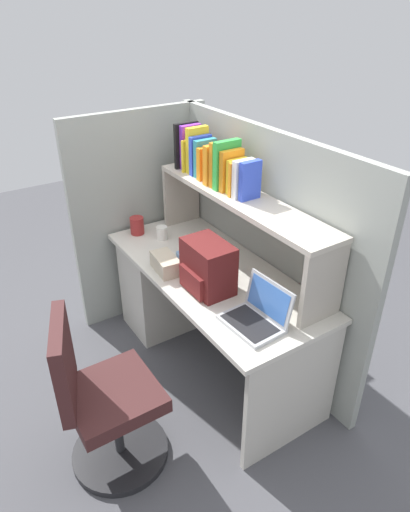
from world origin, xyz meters
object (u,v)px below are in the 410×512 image
at_px(paper_cup, 162,233).
at_px(computer_mouse, 185,254).
at_px(laptop, 258,315).
at_px(snack_canister, 137,226).
at_px(office_chair, 103,405).
at_px(backpack, 207,267).
at_px(tissue_box, 166,264).

bearing_deg(paper_cup, computer_mouse, 1.36).
bearing_deg(laptop, paper_cup, 178.46).
height_order(laptop, snack_canister, laptop).
height_order(laptop, office_chair, laptop).
relative_size(backpack, office_chair, 0.32).
distance_m(laptop, backpack, 0.42).
xyz_separation_m(backpack, snack_canister, (-0.85, -0.03, -0.08)).
bearing_deg(paper_cup, tissue_box, -25.22).
bearing_deg(backpack, computer_mouse, 168.12).
height_order(tissue_box, office_chair, office_chair).
xyz_separation_m(backpack, computer_mouse, (-0.38, 0.08, -0.13)).
distance_m(backpack, snack_canister, 0.85).
bearing_deg(office_chair, laptop, -86.17).
distance_m(paper_cup, tissue_box, 0.42).
xyz_separation_m(paper_cup, tissue_box, (0.38, -0.18, 0.00)).
height_order(snack_canister, office_chair, office_chair).
bearing_deg(backpack, laptop, 6.30).
relative_size(paper_cup, office_chair, 0.10).
relative_size(backpack, computer_mouse, 2.88).
bearing_deg(laptop, tissue_box, -167.87).
bearing_deg(backpack, snack_canister, -177.69).
distance_m(backpack, office_chair, 0.91).
bearing_deg(computer_mouse, laptop, 13.75).
xyz_separation_m(computer_mouse, tissue_box, (0.08, -0.19, 0.03)).
distance_m(computer_mouse, tissue_box, 0.21).
xyz_separation_m(backpack, paper_cup, (-0.68, 0.07, -0.10)).
xyz_separation_m(computer_mouse, paper_cup, (-0.30, -0.01, 0.03)).
bearing_deg(backpack, tissue_box, -160.43).
relative_size(tissue_box, snack_canister, 1.80).
relative_size(computer_mouse, tissue_box, 0.47).
relative_size(computer_mouse, paper_cup, 1.14).
distance_m(paper_cup, office_chair, 1.25).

